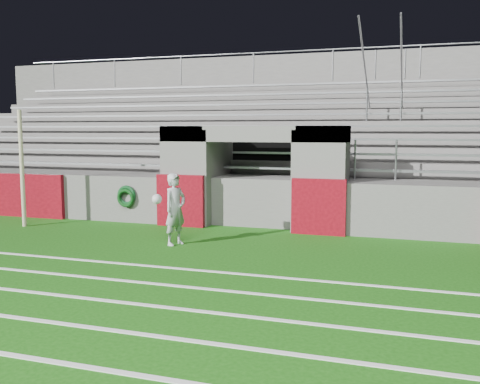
% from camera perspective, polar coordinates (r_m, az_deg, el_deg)
% --- Properties ---
extents(ground, '(90.00, 90.00, 0.00)m').
position_cam_1_polar(ground, '(10.70, -4.05, -6.89)').
color(ground, '#16510D').
rests_on(ground, ground).
extents(field_post, '(0.11, 0.11, 3.01)m').
position_cam_1_polar(field_post, '(14.89, -22.24, 2.32)').
color(field_post, '#C2B890').
rests_on(field_post, ground).
extents(field_markings, '(28.00, 8.09, 0.01)m').
position_cam_1_polar(field_markings, '(6.57, -21.44, -16.17)').
color(field_markings, white).
rests_on(field_markings, ground).
extents(stadium_structure, '(26.00, 8.48, 5.42)m').
position_cam_1_polar(stadium_structure, '(18.06, 5.51, 3.42)').
color(stadium_structure, '#575553').
rests_on(stadium_structure, ground).
extents(goalkeeper_with_ball, '(0.73, 0.67, 1.57)m').
position_cam_1_polar(goalkeeper_with_ball, '(11.70, -6.97, -1.81)').
color(goalkeeper_with_ball, '#A9AFB3').
rests_on(goalkeeper_with_ball, ground).
extents(hose_coil, '(0.55, 0.15, 0.59)m').
position_cam_1_polar(hose_coil, '(14.65, -12.06, -0.48)').
color(hose_coil, '#0C3F19').
rests_on(hose_coil, ground).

